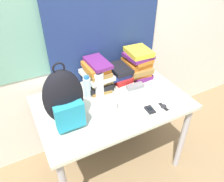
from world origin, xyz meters
TOP-DOWN VIEW (x-y plane):
  - wall_back at (-0.00, 0.84)m, footprint 6.00×0.06m
  - curtain_blue at (0.15, 0.78)m, footprint 1.01×0.04m
  - desk at (0.00, 0.38)m, footprint 1.18×0.75m
  - backpack at (-0.38, 0.32)m, footprint 0.27×0.22m
  - book_stack_left at (-0.02, 0.60)m, footprint 0.23×0.29m
  - book_stack_center at (0.19, 0.61)m, footprint 0.22×0.28m
  - book_stack_right at (0.38, 0.60)m, footprint 0.22×0.25m
  - water_bottle at (-0.15, 0.52)m, footprint 0.06×0.06m
  - sports_bottle at (-0.05, 0.50)m, footprint 0.08×0.08m
  - sunscreen_bottle at (-0.04, 0.27)m, footprint 0.04×0.04m
  - cell_phone at (0.20, 0.14)m, footprint 0.06×0.09m
  - sunglasses_case at (0.26, 0.44)m, footprint 0.15×0.06m
  - wristwatch at (0.32, 0.13)m, footprint 0.05×0.10m

SIDE VIEW (x-z plane):
  - desk at x=0.00m, z-range 0.29..1.06m
  - wristwatch at x=0.32m, z-range 0.77..0.78m
  - cell_phone at x=0.20m, z-range 0.77..0.79m
  - sunglasses_case at x=0.26m, z-range 0.77..0.81m
  - sunscreen_bottle at x=-0.04m, z-range 0.77..0.91m
  - book_stack_center at x=0.19m, z-range 0.77..0.92m
  - water_bottle at x=-0.15m, z-range 0.77..0.96m
  - sports_bottle at x=-0.05m, z-range 0.77..1.00m
  - book_stack_left at x=-0.02m, z-range 0.77..1.02m
  - book_stack_right at x=0.38m, z-range 0.77..1.04m
  - backpack at x=-0.38m, z-range 0.74..1.21m
  - curtain_blue at x=0.15m, z-range 0.00..2.50m
  - wall_back at x=0.00m, z-range 0.00..2.50m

